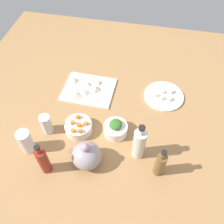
{
  "coord_description": "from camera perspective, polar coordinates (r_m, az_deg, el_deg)",
  "views": [
    {
      "loc": [
        -16.11,
        79.9,
        113.33
      ],
      "look_at": [
        0.0,
        0.0,
        8.0
      ],
      "focal_mm": 39.0,
      "sensor_mm": 36.0,
      "label": 1
    }
  ],
  "objects": [
    {
      "name": "bottle_1",
      "position": [
        1.16,
        11.22,
        -11.88
      ],
      "size": [
        4.92,
        4.92,
        19.43
      ],
      "color": "brown",
      "rests_on": "tabletop"
    },
    {
      "name": "carrot_cube_0",
      "position": [
        1.31,
        -8.0,
        -1.16
      ],
      "size": [
        2.11,
        2.11,
        1.8
      ],
      "primitive_type": "cube",
      "rotation": [
        0.0,
        0.0,
        2.95
      ],
      "color": "orange",
      "rests_on": "bowl_carrots"
    },
    {
      "name": "carrot_cube_2",
      "position": [
        1.26,
        -9.17,
        -4.32
      ],
      "size": [
        2.23,
        2.23,
        1.8
      ],
      "primitive_type": "cube",
      "rotation": [
        0.0,
        0.0,
        2.86
      ],
      "color": "orange",
      "rests_on": "bowl_carrots"
    },
    {
      "name": "dumpling_2",
      "position": [
        1.55,
        -8.93,
        7.54
      ],
      "size": [
        6.76,
        6.62,
        2.94
      ],
      "primitive_type": "pyramid",
      "rotation": [
        0.0,
        0.0,
        3.73
      ],
      "color": "beige",
      "rests_on": "cutting_board"
    },
    {
      "name": "dumpling_4",
      "position": [
        1.48,
        -6.29,
        4.75
      ],
      "size": [
        5.94,
        5.45,
        2.47
      ],
      "primitive_type": "pyramid",
      "rotation": [
        0.0,
        0.0,
        0.25
      ],
      "color": "beige",
      "rests_on": "cutting_board"
    },
    {
      "name": "dumpling_5",
      "position": [
        1.48,
        -3.76,
        5.5
      ],
      "size": [
        4.68,
        5.33,
        3.08
      ],
      "primitive_type": "pyramid",
      "rotation": [
        0.0,
        0.0,
        1.48
      ],
      "color": "beige",
      "rests_on": "cutting_board"
    },
    {
      "name": "bowl_carrots",
      "position": [
        1.31,
        -7.88,
        -3.51
      ],
      "size": [
        14.57,
        14.57,
        5.33
      ],
      "primitive_type": "cylinder",
      "color": "white",
      "rests_on": "tabletop"
    },
    {
      "name": "dumpling_1",
      "position": [
        1.53,
        -3.27,
        7.08
      ],
      "size": [
        5.91,
        5.81,
        2.64
      ],
      "primitive_type": "pyramid",
      "rotation": [
        0.0,
        0.0,
        0.46
      ],
      "color": "beige",
      "rests_on": "cutting_board"
    },
    {
      "name": "dumpling_3",
      "position": [
        1.52,
        -5.82,
        6.65
      ],
      "size": [
        6.35,
        6.32,
        2.42
      ],
      "primitive_type": "pyramid",
      "rotation": [
        0.0,
        0.0,
        5.54
      ],
      "color": "beige",
      "rests_on": "cutting_board"
    },
    {
      "name": "carrot_cube_1",
      "position": [
        1.28,
        -6.19,
        -2.67
      ],
      "size": [
        2.15,
        2.15,
        1.8
      ],
      "primitive_type": "cube",
      "rotation": [
        0.0,
        0.0,
        2.92
      ],
      "color": "orange",
      "rests_on": "bowl_carrots"
    },
    {
      "name": "tofu_cube_1",
      "position": [
        1.5,
        11.73,
        4.72
      ],
      "size": [
        2.96,
        2.96,
        2.2
      ],
      "primitive_type": "cube",
      "rotation": [
        0.0,
        0.0,
        0.48
      ],
      "color": "white",
      "rests_on": "plate_tofu"
    },
    {
      "name": "dumpling_0",
      "position": [
        1.46,
        -8.34,
        4.04
      ],
      "size": [
        6.03,
        5.9,
        2.79
      ],
      "primitive_type": "pyramid",
      "rotation": [
        0.0,
        0.0,
        3.05
      ],
      "color": "beige",
      "rests_on": "cutting_board"
    },
    {
      "name": "bowl_greens",
      "position": [
        1.29,
        0.83,
        -4.05
      ],
      "size": [
        12.71,
        12.71,
        5.88
      ],
      "primitive_type": "cylinder",
      "color": "white",
      "rests_on": "tabletop"
    },
    {
      "name": "tofu_cube_2",
      "position": [
        1.51,
        13.67,
        4.78
      ],
      "size": [
        3.1,
        3.1,
        2.2
      ],
      "primitive_type": "cube",
      "rotation": [
        0.0,
        0.0,
        0.86
      ],
      "color": "white",
      "rests_on": "plate_tofu"
    },
    {
      "name": "cutting_board",
      "position": [
        1.51,
        -5.49,
        5.27
      ],
      "size": [
        31.21,
        25.49,
        1.0
      ],
      "primitive_type": "cube",
      "rotation": [
        0.0,
        0.0,
        -0.02
      ],
      "color": "silver",
      "rests_on": "tabletop"
    },
    {
      "name": "tofu_cube_4",
      "position": [
        1.46,
        11.66,
        3.27
      ],
      "size": [
        3.11,
        3.11,
        2.2
      ],
      "primitive_type": "cube",
      "rotation": [
        0.0,
        0.0,
        2.38
      ],
      "color": "white",
      "rests_on": "plate_tofu"
    },
    {
      "name": "tofu_cube_3",
      "position": [
        1.47,
        10.25,
        4.05
      ],
      "size": [
        3.11,
        3.11,
        2.2
      ],
      "primitive_type": "cube",
      "rotation": [
        0.0,
        0.0,
        0.82
      ],
      "color": "white",
      "rests_on": "plate_tofu"
    },
    {
      "name": "tabletop",
      "position": [
        1.38,
        -0.0,
        -1.65
      ],
      "size": [
        190.0,
        190.0,
        3.0
      ],
      "primitive_type": "cube",
      "color": "#A47749",
      "rests_on": "ground"
    },
    {
      "name": "drinking_glass_0",
      "position": [
        1.32,
        -15.16,
        -2.76
      ],
      "size": [
        5.76,
        5.76,
        11.8
      ],
      "primitive_type": "cylinder",
      "color": "white",
      "rests_on": "tabletop"
    },
    {
      "name": "carrot_cube_3",
      "position": [
        1.26,
        -7.44,
        -4.45
      ],
      "size": [
        1.95,
        1.95,
        1.8
      ],
      "primitive_type": "cube",
      "rotation": [
        0.0,
        0.0,
        0.09
      ],
      "color": "orange",
      "rests_on": "bowl_carrots"
    },
    {
      "name": "carrot_cube_4",
      "position": [
        1.28,
        -7.7,
        -3.07
      ],
      "size": [
        1.85,
        1.85,
        1.8
      ],
      "primitive_type": "cube",
      "rotation": [
        0.0,
        0.0,
        3.11
      ],
      "color": "orange",
      "rests_on": "bowl_carrots"
    },
    {
      "name": "tofu_cube_0",
      "position": [
        1.47,
        13.33,
        3.02
      ],
      "size": [
        3.11,
        3.11,
        2.2
      ],
      "primitive_type": "cube",
      "rotation": [
        0.0,
        0.0,
        2.31
      ],
      "color": "#F4F6CD",
      "rests_on": "plate_tofu"
    },
    {
      "name": "teapot",
      "position": [
        1.18,
        -5.98,
        -10.11
      ],
      "size": [
        16.05,
        14.02,
        16.38
      ],
      "color": "#9B8E93",
      "rests_on": "tabletop"
    },
    {
      "name": "plate_tofu",
      "position": [
        1.5,
        12.03,
        3.69
      ],
      "size": [
        23.66,
        23.66,
        1.2
      ],
      "primitive_type": "cylinder",
      "color": "white",
      "rests_on": "tabletop"
    },
    {
      "name": "carrot_cube_5",
      "position": [
        1.29,
        -9.26,
        -2.47
      ],
      "size": [
        2.35,
        2.35,
        1.8
      ],
      "primitive_type": "cube",
      "rotation": [
        0.0,
        0.0,
        1.96
      ],
      "color": "orange",
      "rests_on": "bowl_carrots"
    },
    {
      "name": "drinking_glass_1",
      "position": [
        1.28,
        -19.55,
        -6.51
      ],
      "size": [
        6.82,
        6.82,
        13.71
      ],
      "primitive_type": "cylinder",
      "color": "white",
      "rests_on": "tabletop"
    },
    {
      "name": "chopped_greens_mound",
      "position": [
        1.25,
        0.86,
        -2.9
      ],
      "size": [
        7.02,
        7.48,
        3.19
      ],
      "primitive_type": "ellipsoid",
      "rotation": [
        0.0,
        0.0,
        1.49
      ],
      "color": "#336F26",
      "rests_on": "bowl_greens"
    },
    {
      "name": "bottle_2",
      "position": [
        1.17,
        -15.81,
        -10.86
      ],
      "size": [
        4.97,
        4.97,
        21.53
      ],
      "color": "maroon",
      "rests_on": "tabletop"
    },
    {
      "name": "bottle_0",
      "position": [
        1.17,
        6.41,
        -7.35
      ],
      "size": [
        6.18,
        6.18,
        23.83
      ],
      "color": "silver",
      "rests_on": "tabletop"
    }
  ]
}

